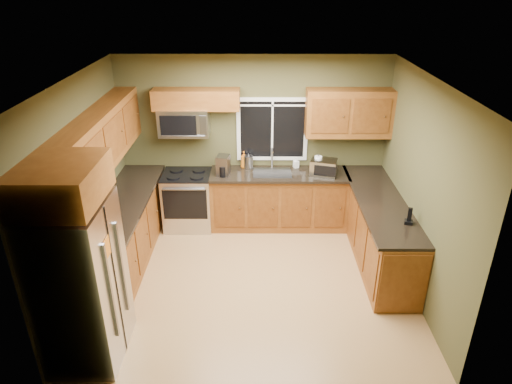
{
  "coord_description": "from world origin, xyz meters",
  "views": [
    {
      "loc": [
        0.07,
        -5.1,
        3.77
      ],
      "look_at": [
        0.05,
        0.35,
        1.15
      ],
      "focal_mm": 32.0,
      "sensor_mm": 36.0,
      "label": 1
    }
  ],
  "objects_px": {
    "toaster_oven": "(324,167)",
    "coffee_maker": "(223,166)",
    "paper_towel_roll": "(318,164)",
    "cordless_phone": "(409,219)",
    "range": "(188,200)",
    "kettle": "(248,162)",
    "soap_bottle_b": "(296,163)",
    "refrigerator": "(81,283)",
    "soap_bottle_a": "(244,160)",
    "microwave": "(184,122)"
  },
  "relations": [
    {
      "from": "refrigerator",
      "to": "kettle",
      "type": "bearing_deg",
      "value": 60.58
    },
    {
      "from": "refrigerator",
      "to": "soap_bottle_b",
      "type": "bearing_deg",
      "value": 51.02
    },
    {
      "from": "soap_bottle_a",
      "to": "soap_bottle_b",
      "type": "bearing_deg",
      "value": 0.16
    },
    {
      "from": "refrigerator",
      "to": "range",
      "type": "height_order",
      "value": "refrigerator"
    },
    {
      "from": "coffee_maker",
      "to": "paper_towel_roll",
      "type": "bearing_deg",
      "value": 3.61
    },
    {
      "from": "toaster_oven",
      "to": "coffee_maker",
      "type": "height_order",
      "value": "coffee_maker"
    },
    {
      "from": "soap_bottle_a",
      "to": "soap_bottle_b",
      "type": "distance_m",
      "value": 0.84
    },
    {
      "from": "microwave",
      "to": "kettle",
      "type": "relative_size",
      "value": 2.85
    },
    {
      "from": "range",
      "to": "toaster_oven",
      "type": "bearing_deg",
      "value": -1.44
    },
    {
      "from": "microwave",
      "to": "soap_bottle_b",
      "type": "height_order",
      "value": "microwave"
    },
    {
      "from": "toaster_oven",
      "to": "soap_bottle_b",
      "type": "bearing_deg",
      "value": 144.79
    },
    {
      "from": "coffee_maker",
      "to": "microwave",
      "type": "bearing_deg",
      "value": 161.63
    },
    {
      "from": "microwave",
      "to": "cordless_phone",
      "type": "distance_m",
      "value": 3.54
    },
    {
      "from": "coffee_maker",
      "to": "soap_bottle_a",
      "type": "distance_m",
      "value": 0.42
    },
    {
      "from": "refrigerator",
      "to": "soap_bottle_a",
      "type": "distance_m",
      "value": 3.4
    },
    {
      "from": "kettle",
      "to": "paper_towel_roll",
      "type": "height_order",
      "value": "paper_towel_roll"
    },
    {
      "from": "kettle",
      "to": "cordless_phone",
      "type": "xyz_separation_m",
      "value": [
        2.04,
        -1.77,
        -0.06
      ]
    },
    {
      "from": "soap_bottle_b",
      "to": "cordless_phone",
      "type": "relative_size",
      "value": 0.78
    },
    {
      "from": "range",
      "to": "kettle",
      "type": "xyz_separation_m",
      "value": [
        0.97,
        0.18,
        0.59
      ]
    },
    {
      "from": "range",
      "to": "coffee_maker",
      "type": "bearing_deg",
      "value": -5.75
    },
    {
      "from": "range",
      "to": "microwave",
      "type": "xyz_separation_m",
      "value": [
        -0.0,
        0.14,
        1.26
      ]
    },
    {
      "from": "coffee_maker",
      "to": "cordless_phone",
      "type": "bearing_deg",
      "value": -32.23
    },
    {
      "from": "toaster_oven",
      "to": "soap_bottle_b",
      "type": "relative_size",
      "value": 2.67
    },
    {
      "from": "refrigerator",
      "to": "cordless_phone",
      "type": "height_order",
      "value": "refrigerator"
    },
    {
      "from": "range",
      "to": "toaster_oven",
      "type": "distance_m",
      "value": 2.22
    },
    {
      "from": "soap_bottle_b",
      "to": "coffee_maker",
      "type": "bearing_deg",
      "value": -165.87
    },
    {
      "from": "microwave",
      "to": "soap_bottle_b",
      "type": "distance_m",
      "value": 1.88
    },
    {
      "from": "kettle",
      "to": "paper_towel_roll",
      "type": "distance_m",
      "value": 1.1
    },
    {
      "from": "refrigerator",
      "to": "soap_bottle_a",
      "type": "height_order",
      "value": "refrigerator"
    },
    {
      "from": "paper_towel_roll",
      "to": "soap_bottle_b",
      "type": "height_order",
      "value": "paper_towel_roll"
    },
    {
      "from": "kettle",
      "to": "paper_towel_roll",
      "type": "xyz_separation_m",
      "value": [
        1.09,
        -0.15,
        0.01
      ]
    },
    {
      "from": "microwave",
      "to": "coffee_maker",
      "type": "relative_size",
      "value": 2.47
    },
    {
      "from": "refrigerator",
      "to": "toaster_oven",
      "type": "relative_size",
      "value": 3.93
    },
    {
      "from": "toaster_oven",
      "to": "kettle",
      "type": "distance_m",
      "value": 1.19
    },
    {
      "from": "coffee_maker",
      "to": "cordless_phone",
      "type": "xyz_separation_m",
      "value": [
        2.42,
        -1.53,
        -0.08
      ]
    },
    {
      "from": "kettle",
      "to": "soap_bottle_b",
      "type": "bearing_deg",
      "value": 3.74
    },
    {
      "from": "toaster_oven",
      "to": "soap_bottle_b",
      "type": "xyz_separation_m",
      "value": [
        -0.4,
        0.28,
        -0.04
      ]
    },
    {
      "from": "refrigerator",
      "to": "cordless_phone",
      "type": "xyz_separation_m",
      "value": [
        3.7,
        1.18,
        0.11
      ]
    },
    {
      "from": "refrigerator",
      "to": "microwave",
      "type": "distance_m",
      "value": 3.1
    },
    {
      "from": "toaster_oven",
      "to": "coffee_maker",
      "type": "distance_m",
      "value": 1.55
    },
    {
      "from": "refrigerator",
      "to": "soap_bottle_b",
      "type": "xyz_separation_m",
      "value": [
        2.43,
        3.0,
        0.13
      ]
    },
    {
      "from": "microwave",
      "to": "coffee_maker",
      "type": "bearing_deg",
      "value": -18.37
    },
    {
      "from": "refrigerator",
      "to": "range",
      "type": "bearing_deg",
      "value": 76.03
    },
    {
      "from": "toaster_oven",
      "to": "cordless_phone",
      "type": "height_order",
      "value": "toaster_oven"
    },
    {
      "from": "microwave",
      "to": "cordless_phone",
      "type": "xyz_separation_m",
      "value": [
        3.01,
        -1.72,
        -0.72
      ]
    },
    {
      "from": "microwave",
      "to": "paper_towel_roll",
      "type": "distance_m",
      "value": 2.17
    },
    {
      "from": "paper_towel_roll",
      "to": "cordless_phone",
      "type": "distance_m",
      "value": 1.88
    },
    {
      "from": "kettle",
      "to": "soap_bottle_b",
      "type": "xyz_separation_m",
      "value": [
        0.76,
        0.05,
        -0.04
      ]
    },
    {
      "from": "range",
      "to": "paper_towel_roll",
      "type": "distance_m",
      "value": 2.15
    },
    {
      "from": "refrigerator",
      "to": "paper_towel_roll",
      "type": "relative_size",
      "value": 6.01
    }
  ]
}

